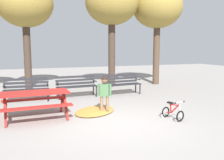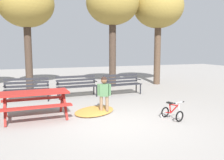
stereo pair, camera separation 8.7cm
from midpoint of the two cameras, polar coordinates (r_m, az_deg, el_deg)
The scene contains 11 objects.
ground at distance 6.51m, azimuth 1.73°, elevation -10.10°, with size 36.00×36.00×0.00m, color gray.
picnic_table at distance 7.11m, azimuth -17.18°, elevation -3.98°, with size 1.85×1.41×0.79m.
park_bench_far_left at distance 9.51m, azimuth -19.04°, elevation -1.68°, with size 1.63×0.56×0.85m.
park_bench_left at distance 9.82m, azimuth -7.98°, elevation -1.03°, with size 1.62×0.54×0.85m.
park_bench_right at distance 10.26m, azimuth 2.60°, elevation -0.60°, with size 1.63×0.58×0.85m.
child_standing at distance 7.40m, azimuth -1.52°, elevation -2.68°, with size 0.39×0.25×1.11m.
kids_bicycle at distance 7.01m, azimuth 14.20°, elevation -7.33°, with size 0.48×0.62×0.54m.
leaf_pile at distance 7.60m, azimuth -3.79°, elevation -7.21°, with size 1.49×1.04×0.07m, color #C68438.
tree_left at distance 12.57m, azimuth -19.22°, elevation 16.24°, with size 2.60×2.60×5.10m.
tree_center at distance 12.52m, azimuth 0.33°, elevation 17.40°, with size 2.60×2.60×5.26m.
tree_right at distance 13.49m, azimuth 10.98°, elevation 16.18°, with size 2.60×2.60×5.17m.
Camera 2 is at (-2.25, -5.77, 1.99)m, focal length 39.14 mm.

